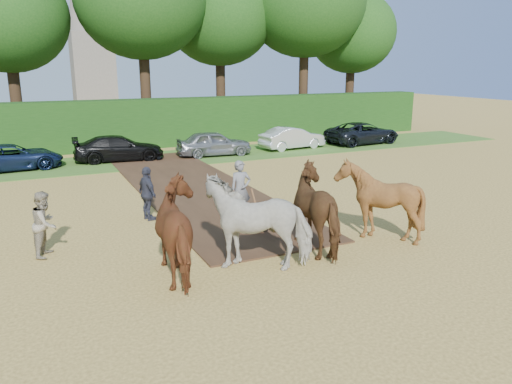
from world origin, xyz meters
name	(u,v)px	position (x,y,z in m)	size (l,w,h in m)	color
ground	(217,245)	(0.00, 0.00, 0.00)	(120.00, 120.00, 0.00)	gold
earth_strip	(192,187)	(1.50, 7.00, 0.03)	(4.50, 17.00, 0.05)	#472D1C
grass_verge	(125,162)	(0.00, 14.00, 0.01)	(50.00, 5.00, 0.03)	#38601E
hedgerow	(109,125)	(0.00, 18.50, 1.50)	(46.00, 1.60, 3.00)	#14380F
spectator_near	(45,224)	(-4.48, 1.25, 0.90)	(0.88, 0.68, 1.80)	tan
spectator_far	(148,194)	(-1.23, 3.27, 0.91)	(1.07, 0.44, 1.82)	#292B37
plough_team	(290,213)	(1.58, -1.46, 1.17)	(7.76, 5.57, 2.36)	maroon
parked_cars	(147,148)	(1.23, 13.95, 0.69)	(35.84, 3.16, 1.44)	#ADAFB4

